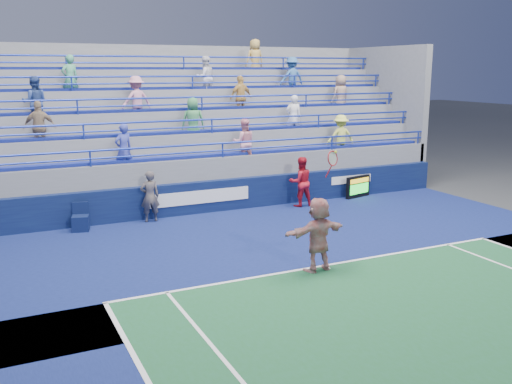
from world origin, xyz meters
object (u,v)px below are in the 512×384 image
serve_speed_board (358,187)px  ball_girl (301,182)px  line_judge (150,197)px  tennis_player (318,234)px  judge_chair (81,222)px

serve_speed_board → ball_girl: size_ratio=0.68×
line_judge → tennis_player: bearing=115.3°
tennis_player → line_judge: (-2.49, 6.28, -0.09)m
serve_speed_board → tennis_player: size_ratio=0.41×
serve_speed_board → tennis_player: (-5.71, -6.35, 0.51)m
serve_speed_board → line_judge: 8.21m
tennis_player → line_judge: size_ratio=1.76×
judge_chair → line_judge: line_judge is taller
judge_chair → ball_girl: ball_girl is taller
serve_speed_board → tennis_player: 8.55m
judge_chair → tennis_player: size_ratio=0.29×
judge_chair → line_judge: 2.30m
judge_chair → line_judge: (2.22, 0.11, 0.57)m
judge_chair → ball_girl: 7.72m
serve_speed_board → judge_chair: bearing=-179.0°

